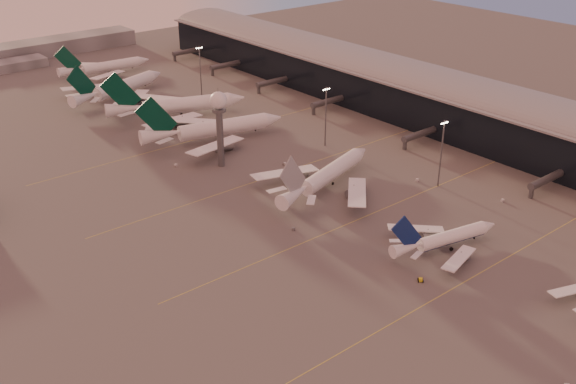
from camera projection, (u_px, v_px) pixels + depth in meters
ground at (470, 314)px, 173.64m from camera, size 700.00×700.00×0.00m
taxiway_markings at (388, 205)px, 229.71m from camera, size 180.00×185.25×0.02m
terminal at (419, 94)px, 307.35m from camera, size 57.00×362.00×23.04m
radar_tower at (219, 114)px, 250.65m from camera, size 6.40×6.40×31.10m
mast_b at (442, 151)px, 237.39m from camera, size 3.60×0.56×25.00m
mast_c at (326, 114)px, 272.67m from camera, size 3.60×0.56×25.00m
mast_d at (200, 69)px, 333.97m from camera, size 3.60×0.56×25.00m
distant_horizon at (21, 54)px, 399.03m from camera, size 165.00×37.50×9.00m
narrowbody_mid at (445, 240)px, 201.46m from camera, size 39.16×30.94×15.48m
widebody_white at (327, 178)px, 240.70m from camera, size 56.82×44.88×20.57m
greentail_a at (214, 132)px, 281.85m from camera, size 62.21×49.65×23.00m
greentail_b at (178, 108)px, 308.71m from camera, size 62.61×49.69×23.73m
greentail_c at (120, 90)px, 334.75m from camera, size 59.56×47.31×22.47m
greentail_d at (106, 69)px, 372.17m from camera, size 53.06×42.75×19.26m
gsv_truck_a at (567, 383)px, 148.47m from camera, size 5.85×5.75×2.44m
gsv_tug_mid at (421, 280)px, 186.94m from camera, size 3.91×3.90×0.99m
gsv_truck_b at (504, 199)px, 231.53m from camera, size 5.28×2.20×2.09m
gsv_truck_c at (294, 227)px, 213.45m from camera, size 4.97×4.17×1.95m
gsv_catering_b at (418, 176)px, 246.12m from camera, size 5.28×3.48×3.99m
gsv_tug_far at (285, 164)px, 260.25m from camera, size 3.58×3.45×0.89m
gsv_truck_d at (175, 164)px, 258.87m from camera, size 2.83×5.40×2.07m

